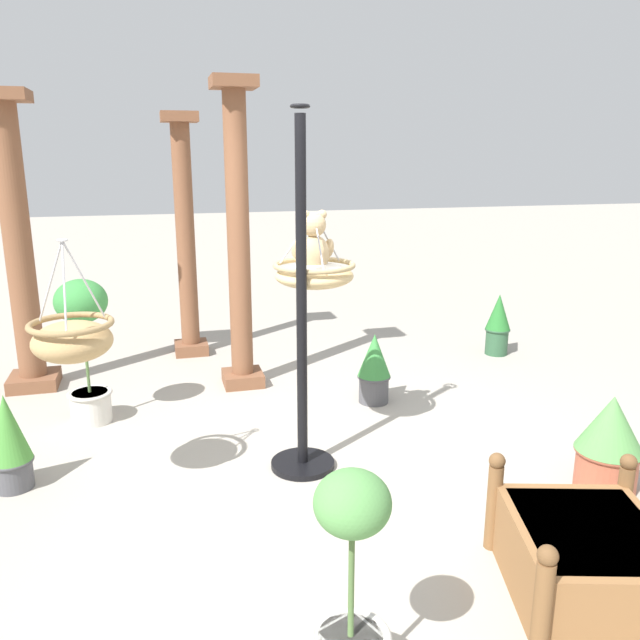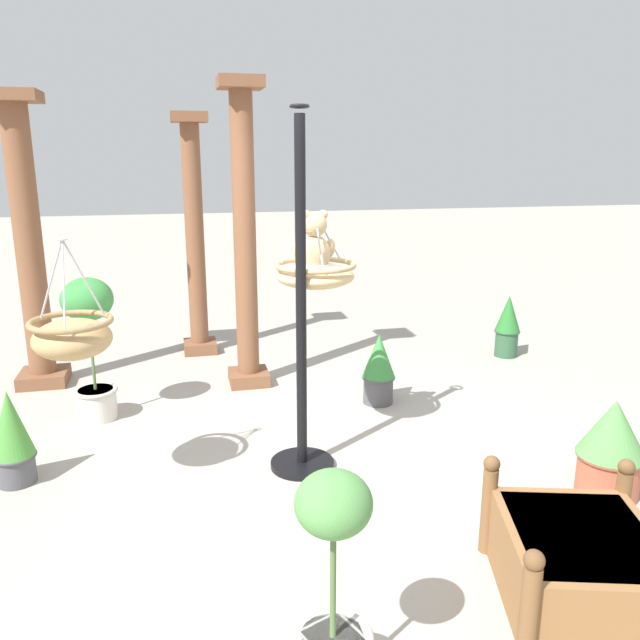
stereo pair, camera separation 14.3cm
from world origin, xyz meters
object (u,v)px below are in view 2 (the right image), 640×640
greenhouse_pillar_right (195,242)px  potted_plant_trailing_ivy (90,337)px  potted_plant_conical_shrub (379,368)px  teddy_bear (314,246)px  hanging_basket_left_high (72,336)px  greenhouse_pillar_far_back (29,250)px  potted_plant_flowering_red (611,446)px  potted_plant_tall_leafy (508,325)px  potted_plant_small_succulent (333,595)px  hanging_basket_with_teddy (315,273)px  potted_plant_bushy_green (12,437)px  wooden_planter_box (580,565)px  greenhouse_pillar_left (245,244)px  display_pole_central (302,365)px

greenhouse_pillar_right → potted_plant_trailing_ivy: bearing=-118.6°
potted_plant_conical_shrub → teddy_bear: bearing=-134.9°
hanging_basket_left_high → greenhouse_pillar_far_back: (-0.66, 2.31, 0.20)m
potted_plant_flowering_red → greenhouse_pillar_right: bearing=123.3°
potted_plant_tall_leafy → potted_plant_small_succulent: potted_plant_small_succulent is taller
hanging_basket_with_teddy → greenhouse_pillar_right: bearing=105.5°
potted_plant_bushy_green → greenhouse_pillar_right: bearing=63.7°
hanging_basket_left_high → greenhouse_pillar_right: size_ratio=0.28×
potted_plant_tall_leafy → potted_plant_conical_shrub: size_ratio=1.07×
teddy_bear → wooden_planter_box: 2.48m
greenhouse_pillar_right → potted_plant_small_succulent: 4.83m
hanging_basket_left_high → potted_plant_trailing_ivy: 1.38m
potted_plant_small_succulent → potted_plant_trailing_ivy: potted_plant_trailing_ivy is taller
greenhouse_pillar_left → wooden_planter_box: size_ratio=2.55×
potted_plant_flowering_red → potted_plant_small_succulent: size_ratio=0.66×
teddy_bear → potted_plant_flowering_red: teddy_bear is taller
greenhouse_pillar_right → potted_plant_conical_shrub: bearing=-52.0°
hanging_basket_with_teddy → greenhouse_pillar_left: (-0.32, 1.49, 0.01)m
potted_plant_small_succulent → potted_plant_flowering_red: bearing=28.2°
potted_plant_small_succulent → potted_plant_conical_shrub: bearing=68.7°
greenhouse_pillar_left → greenhouse_pillar_right: bearing=110.0°
greenhouse_pillar_far_back → potted_plant_conical_shrub: bearing=-21.8°
hanging_basket_with_teddy → greenhouse_pillar_left: greenhouse_pillar_left is taller
hanging_basket_left_high → potted_plant_tall_leafy: size_ratio=1.07×
greenhouse_pillar_far_back → potted_plant_bushy_green: (0.18, -1.97, -0.94)m
potted_plant_bushy_green → wooden_planter_box: bearing=-32.9°
display_pole_central → greenhouse_pillar_far_back: size_ratio=0.91×
greenhouse_pillar_right → potted_plant_tall_leafy: greenhouse_pillar_right is taller
display_pole_central → potted_plant_small_succulent: display_pole_central is taller
greenhouse_pillar_far_back → potted_plant_tall_leafy: size_ratio=3.96×
display_pole_central → potted_plant_trailing_ivy: 1.90m
hanging_basket_left_high → potted_plant_conical_shrub: hanging_basket_left_high is taller
hanging_basket_with_teddy → potted_plant_small_succulent: (-0.41, -2.16, -0.85)m
potted_plant_bushy_green → potted_plant_trailing_ivy: size_ratio=0.55×
hanging_basket_left_high → potted_plant_tall_leafy: bearing=27.6°
potted_plant_bushy_green → potted_plant_trailing_ivy: potted_plant_trailing_ivy is taller
potted_plant_trailing_ivy → greenhouse_pillar_left: bearing=22.7°
display_pole_central → potted_plant_tall_leafy: bearing=36.8°
wooden_planter_box → greenhouse_pillar_far_back: bearing=128.6°
greenhouse_pillar_left → potted_plant_flowering_red: bearing=-51.9°
potted_plant_small_succulent → potted_plant_trailing_ivy: bearing=111.4°
greenhouse_pillar_left → greenhouse_pillar_far_back: size_ratio=1.04×
hanging_basket_left_high → greenhouse_pillar_right: (0.83, 2.99, 0.14)m
potted_plant_flowering_red → potted_plant_conical_shrub: size_ratio=1.03×
teddy_bear → potted_plant_small_succulent: bearing=-100.6°
greenhouse_pillar_left → potted_plant_trailing_ivy: bearing=-157.3°
display_pole_central → potted_plant_small_succulent: (-0.26, -1.91, -0.28)m
display_pole_central → potted_plant_trailing_ivy: bearing=141.1°
greenhouse_pillar_left → wooden_planter_box: greenhouse_pillar_left is taller
display_pole_central → hanging_basket_left_high: bearing=-174.4°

